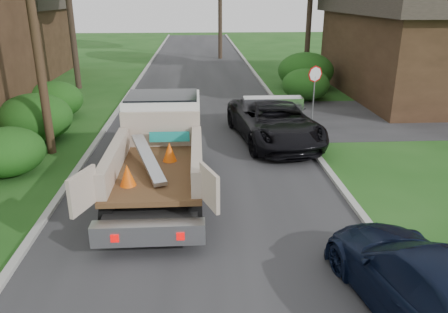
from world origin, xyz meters
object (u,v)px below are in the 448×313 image
house_right (431,39)px  black_pickup (274,121)px  utility_pole (31,4)px  navy_suv (426,285)px  stop_sign (315,81)px  house_left_far (5,32)px  flatbed_truck (161,141)px

house_right → black_pickup: house_right is taller
utility_pole → house_right: bearing=26.0°
navy_suv → stop_sign: bearing=-105.4°
black_pickup → navy_suv: bearing=-92.4°
utility_pole → house_left_far: size_ratio=1.32×
black_pickup → navy_suv: size_ratio=1.22×
black_pickup → stop_sign: bearing=45.2°
black_pickup → navy_suv: 10.25m
house_left_far → flatbed_truck: house_left_far is taller
stop_sign → utility_pole: (-10.68, -4.02, 3.40)m
stop_sign → flatbed_truck: (-6.44, -6.97, -0.42)m
house_right → navy_suv: house_right is taller
stop_sign → navy_suv: bearing=-96.0°
stop_sign → utility_pole: size_ratio=0.25×
house_left_far → black_pickup: (16.34, -16.12, -2.23)m
house_right → navy_suv: 20.65m
stop_sign → utility_pole: utility_pole is taller
house_right → flatbed_truck: (-14.24, -11.97, -1.80)m
house_left_far → house_right: size_ratio=0.58×
house_left_far → navy_suv: (17.30, -26.32, -2.35)m
utility_pole → black_pickup: size_ratio=1.70×
utility_pole → navy_suv: (9.28, -9.30, -4.47)m
stop_sign → flatbed_truck: bearing=-132.7°
utility_pole → flatbed_truck: (4.24, -2.95, -3.82)m
stop_sign → house_right: size_ratio=0.19×
utility_pole → house_left_far: bearing=115.2°
utility_pole → house_right: size_ratio=0.77×
house_right → black_pickup: bearing=-141.3°
utility_pole → flatbed_truck: utility_pole is taller
black_pickup → house_left_far: bearing=127.6°
utility_pole → black_pickup: (8.32, 0.90, -4.35)m
flatbed_truck → navy_suv: bearing=-51.6°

